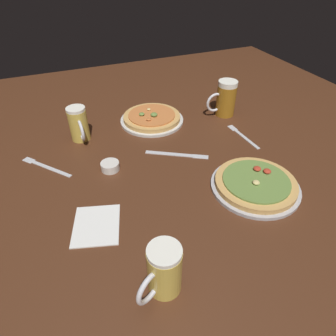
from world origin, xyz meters
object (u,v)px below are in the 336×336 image
pizza_plate_near (255,184)px  fork_left (243,136)px  ramekin_butter (110,166)px  napkin_folded (96,225)px  beer_mug_dark (79,124)px  knife_right (177,154)px  fork_spare (45,166)px  beer_mug_pale (225,99)px  pizza_plate_far (152,118)px  beer_mug_amber (163,271)px

pizza_plate_near → fork_left: 0.33m
ramekin_butter → fork_left: size_ratio=0.33×
pizza_plate_near → napkin_folded: bearing=175.8°
beer_mug_dark → knife_right: size_ratio=0.64×
ramekin_butter → fork_spare: bearing=154.2°
ramekin_butter → fork_spare: 0.24m
beer_mug_dark → beer_mug_pale: size_ratio=0.87×
pizza_plate_far → ramekin_butter: bearing=-133.2°
beer_mug_dark → knife_right: bearing=-38.6°
beer_mug_amber → napkin_folded: beer_mug_amber is taller
pizza_plate_far → fork_left: pizza_plate_far is taller
pizza_plate_near → beer_mug_pale: (0.18, 0.50, 0.06)m
beer_mug_pale → fork_spare: 0.83m
pizza_plate_far → knife_right: (-0.00, -0.29, -0.01)m
napkin_folded → fork_spare: napkin_folded is taller
pizza_plate_far → beer_mug_amber: beer_mug_amber is taller
knife_right → fork_spare: same height
fork_left → fork_spare: bearing=173.1°
knife_right → fork_spare: bearing=166.5°
beer_mug_pale → beer_mug_dark: bearing=176.9°
knife_right → beer_mug_pale: bearing=33.2°
knife_right → pizza_plate_near: bearing=-59.1°
knife_right → fork_spare: size_ratio=1.17×
beer_mug_dark → pizza_plate_far: bearing=5.3°
pizza_plate_near → beer_mug_amber: beer_mug_amber is taller
beer_mug_amber → ramekin_butter: size_ratio=2.09×
beer_mug_dark → beer_mug_pale: (0.66, -0.04, 0.01)m
beer_mug_dark → fork_left: 0.68m
fork_left → fork_spare: size_ratio=1.08×
ramekin_butter → pizza_plate_near: bearing=-33.8°
beer_mug_pale → fork_left: beer_mug_pale is taller
ramekin_butter → fork_spare: (-0.22, 0.11, -0.01)m
pizza_plate_near → beer_mug_amber: size_ratio=2.12×
pizza_plate_far → fork_spare: (-0.48, -0.17, -0.01)m
fork_left → fork_spare: (-0.79, 0.10, 0.00)m
beer_mug_dark → fork_left: size_ratio=0.69×
pizza_plate_near → pizza_plate_far: bearing=106.2°
pizza_plate_near → pizza_plate_far: size_ratio=1.03×
beer_mug_amber → beer_mug_dark: bearing=95.4°
beer_mug_amber → pizza_plate_far: bearing=72.0°
napkin_folded → fork_left: napkin_folded is taller
pizza_plate_far → beer_mug_dark: size_ratio=2.03×
fork_left → fork_spare: same height
pizza_plate_far → beer_mug_dark: 0.33m
pizza_plate_near → ramekin_butter: bearing=146.2°
napkin_folded → knife_right: napkin_folded is taller
pizza_plate_far → beer_mug_pale: size_ratio=1.76×
pizza_plate_near → knife_right: size_ratio=1.34×
ramekin_butter → fork_left: bearing=1.0°
pizza_plate_near → fork_spare: size_ratio=1.57×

